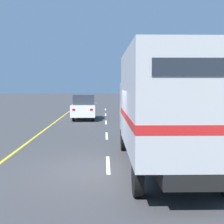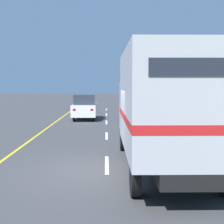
{
  "view_description": "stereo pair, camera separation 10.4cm",
  "coord_description": "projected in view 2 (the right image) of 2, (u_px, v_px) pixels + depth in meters",
  "views": [
    {
      "loc": [
        -0.13,
        -10.67,
        2.65
      ],
      "look_at": [
        0.3,
        8.02,
        1.2
      ],
      "focal_mm": 55.0,
      "sensor_mm": 36.0,
      "label": 1
    },
    {
      "loc": [
        -0.02,
        -10.67,
        2.65
      ],
      "look_at": [
        0.3,
        8.02,
        1.2
      ],
      "focal_mm": 55.0,
      "sensor_mm": 36.0,
      "label": 2
    }
  ],
  "objects": [
    {
      "name": "horse_trailer_truck",
      "position": [
        164.0,
        106.0,
        10.42
      ],
      "size": [
        2.54,
        7.92,
        3.64
      ],
      "color": "black",
      "rests_on": "ground"
    },
    {
      "name": "ground_plane",
      "position": [
        107.0,
        169.0,
        10.84
      ],
      "size": [
        200.0,
        200.0,
        0.0
      ],
      "primitive_type": "plane",
      "color": "#3D3D3F"
    },
    {
      "name": "lead_car_white",
      "position": [
        85.0,
        107.0,
        26.68
      ],
      "size": [
        1.8,
        4.34,
        1.94
      ],
      "color": "black",
      "rests_on": "ground"
    },
    {
      "name": "centre_dash_farthest",
      "position": [
        106.0,
        109.0,
        37.83
      ],
      "size": [
        0.12,
        2.6,
        0.01
      ],
      "primitive_type": "cube",
      "color": "white",
      "rests_on": "ground"
    },
    {
      "name": "centre_dash_near",
      "position": [
        107.0,
        164.0,
        11.51
      ],
      "size": [
        0.12,
        2.6,
        0.01
      ],
      "primitive_type": "cube",
      "color": "white",
      "rests_on": "ground"
    },
    {
      "name": "centre_dash_mid_a",
      "position": [
        107.0,
        136.0,
        18.09
      ],
      "size": [
        0.12,
        2.6,
        0.01
      ],
      "primitive_type": "cube",
      "color": "white",
      "rests_on": "ground"
    },
    {
      "name": "highway_sign",
      "position": [
        221.0,
        97.0,
        19.14
      ],
      "size": [
        1.99,
        0.09,
        3.08
      ],
      "color": "#9E9EA3",
      "rests_on": "ground"
    },
    {
      "name": "roadside_tree_mid",
      "position": [
        203.0,
        80.0,
        28.74
      ],
      "size": [
        3.53,
        3.53,
        4.87
      ],
      "color": "brown",
      "rests_on": "ground"
    },
    {
      "name": "edge_line_yellow",
      "position": [
        43.0,
        131.0,
        19.86
      ],
      "size": [
        0.12,
        49.57,
        0.01
      ],
      "primitive_type": "cube",
      "color": "yellow",
      "rests_on": "ground"
    },
    {
      "name": "centre_dash_mid_b",
      "position": [
        106.0,
        122.0,
        24.67
      ],
      "size": [
        0.12,
        2.6,
        0.01
      ],
      "primitive_type": "cube",
      "color": "white",
      "rests_on": "ground"
    },
    {
      "name": "centre_dash_far",
      "position": [
        106.0,
        115.0,
        31.25
      ],
      "size": [
        0.12,
        2.6,
        0.01
      ],
      "primitive_type": "cube",
      "color": "white",
      "rests_on": "ground"
    }
  ]
}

